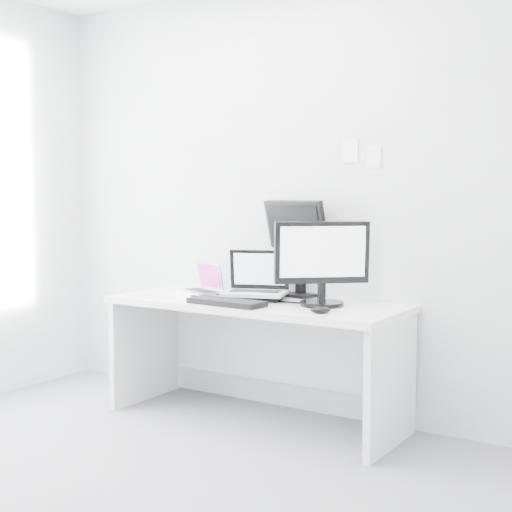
% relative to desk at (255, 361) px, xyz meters
% --- Properties ---
extents(ground, '(3.60, 3.60, 0.00)m').
position_rel_desk_xyz_m(ground, '(0.00, -1.25, -0.36)').
color(ground, '#5F5E63').
rests_on(ground, ground).
extents(back_wall, '(3.60, 0.00, 3.60)m').
position_rel_desk_xyz_m(back_wall, '(0.00, 0.35, 0.99)').
color(back_wall, silver).
rests_on(back_wall, ground).
extents(desk, '(1.80, 0.70, 0.73)m').
position_rel_desk_xyz_m(desk, '(0.00, 0.00, 0.00)').
color(desk, white).
rests_on(desk, ground).
extents(macbook, '(0.34, 0.30, 0.21)m').
position_rel_desk_xyz_m(macbook, '(-0.48, 0.09, 0.47)').
color(macbook, '#ADAEB2').
rests_on(macbook, desk).
extents(speaker, '(0.12, 0.12, 0.19)m').
position_rel_desk_xyz_m(speaker, '(-0.18, 0.21, 0.46)').
color(speaker, black).
rests_on(speaker, desk).
extents(dell_laptop, '(0.44, 0.39, 0.30)m').
position_rel_desk_xyz_m(dell_laptop, '(-0.02, 0.02, 0.52)').
color(dell_laptop, silver).
rests_on(dell_laptop, desk).
extents(rear_monitor, '(0.48, 0.25, 0.61)m').
position_rel_desk_xyz_m(rear_monitor, '(0.12, 0.31, 0.67)').
color(rear_monitor, black).
rests_on(rear_monitor, desk).
extents(samsung_monitor, '(0.57, 0.55, 0.50)m').
position_rel_desk_xyz_m(samsung_monitor, '(0.43, 0.04, 0.61)').
color(samsung_monitor, black).
rests_on(samsung_monitor, desk).
extents(keyboard, '(0.48, 0.20, 0.03)m').
position_rel_desk_xyz_m(keyboard, '(-0.04, -0.23, 0.38)').
color(keyboard, black).
rests_on(keyboard, desk).
extents(mouse, '(0.13, 0.11, 0.04)m').
position_rel_desk_xyz_m(mouse, '(0.55, -0.20, 0.38)').
color(mouse, black).
rests_on(mouse, desk).
extents(wall_note_0, '(0.10, 0.00, 0.14)m').
position_rel_desk_xyz_m(wall_note_0, '(0.45, 0.34, 1.26)').
color(wall_note_0, white).
rests_on(wall_note_0, back_wall).
extents(wall_note_1, '(0.09, 0.00, 0.13)m').
position_rel_desk_xyz_m(wall_note_1, '(0.60, 0.34, 1.22)').
color(wall_note_1, white).
rests_on(wall_note_1, back_wall).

